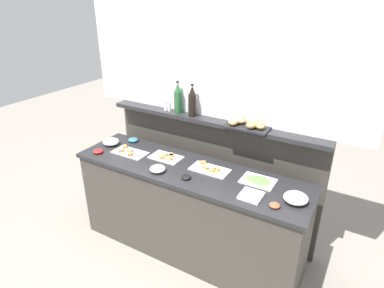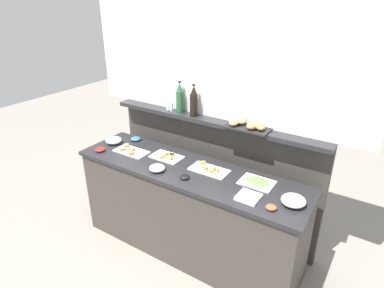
% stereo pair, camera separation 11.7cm
% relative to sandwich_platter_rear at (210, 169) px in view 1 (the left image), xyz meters
% --- Properties ---
extents(ground_plane, '(12.00, 12.00, 0.00)m').
position_rel_sandwich_platter_rear_xyz_m(ground_plane, '(-0.17, 0.52, -0.94)').
color(ground_plane, gray).
extents(buffet_counter, '(2.21, 0.61, 0.93)m').
position_rel_sandwich_platter_rear_xyz_m(buffet_counter, '(-0.17, -0.08, -0.47)').
color(buffet_counter, '#3D3833').
rests_on(buffet_counter, ground_plane).
extents(back_ledge_unit, '(2.23, 0.22, 1.27)m').
position_rel_sandwich_platter_rear_xyz_m(back_ledge_unit, '(-0.17, 0.40, -0.27)').
color(back_ledge_unit, '#3D3833').
rests_on(back_ledge_unit, ground_plane).
extents(upper_wall_panel, '(2.83, 0.08, 1.33)m').
position_rel_sandwich_platter_rear_xyz_m(upper_wall_panel, '(-0.17, 0.43, 1.00)').
color(upper_wall_panel, silver).
rests_on(upper_wall_panel, back_ledge_unit).
extents(sandwich_platter_rear, '(0.35, 0.18, 0.04)m').
position_rel_sandwich_platter_rear_xyz_m(sandwich_platter_rear, '(0.00, 0.00, 0.00)').
color(sandwich_platter_rear, white).
rests_on(sandwich_platter_rear, buffet_counter).
extents(sandwich_platter_side, '(0.35, 0.18, 0.04)m').
position_rel_sandwich_platter_rear_xyz_m(sandwich_platter_side, '(-0.84, -0.10, 0.00)').
color(sandwich_platter_side, silver).
rests_on(sandwich_platter_side, buffet_counter).
extents(sandwich_platter_front, '(0.30, 0.19, 0.04)m').
position_rel_sandwich_platter_rear_xyz_m(sandwich_platter_front, '(-0.46, -0.00, 0.00)').
color(sandwich_platter_front, white).
rests_on(sandwich_platter_front, buffet_counter).
extents(cold_cuts_platter, '(0.28, 0.21, 0.02)m').
position_rel_sandwich_platter_rear_xyz_m(cold_cuts_platter, '(0.44, 0.03, -0.00)').
color(cold_cuts_platter, white).
rests_on(cold_cuts_platter, buffet_counter).
extents(glass_bowl_large, '(0.19, 0.19, 0.07)m').
position_rel_sandwich_platter_rear_xyz_m(glass_bowl_large, '(0.79, -0.11, 0.02)').
color(glass_bowl_large, silver).
rests_on(glass_bowl_large, buffet_counter).
extents(glass_bowl_medium, '(0.14, 0.14, 0.06)m').
position_rel_sandwich_platter_rear_xyz_m(glass_bowl_medium, '(-0.38, -0.26, 0.02)').
color(glass_bowl_medium, silver).
rests_on(glass_bowl_medium, buffet_counter).
extents(glass_bowl_small, '(0.17, 0.17, 0.07)m').
position_rel_sandwich_platter_rear_xyz_m(glass_bowl_small, '(-1.13, -0.04, 0.02)').
color(glass_bowl_small, silver).
rests_on(glass_bowl_small, buffet_counter).
extents(condiment_bowl_cream, '(0.08, 0.08, 0.03)m').
position_rel_sandwich_platter_rear_xyz_m(condiment_bowl_cream, '(0.67, -0.25, 0.00)').
color(condiment_bowl_cream, brown).
rests_on(condiment_bowl_cream, buffet_counter).
extents(condiment_bowl_teal, '(0.08, 0.08, 0.03)m').
position_rel_sandwich_platter_rear_xyz_m(condiment_bowl_teal, '(-0.10, -0.23, 0.00)').
color(condiment_bowl_teal, black).
rests_on(condiment_bowl_teal, buffet_counter).
extents(condiment_bowl_dark, '(0.10, 0.10, 0.04)m').
position_rel_sandwich_platter_rear_xyz_m(condiment_bowl_dark, '(-1.11, -0.25, 0.01)').
color(condiment_bowl_dark, red).
rests_on(condiment_bowl_dark, buffet_counter).
extents(condiment_bowl_red, '(0.11, 0.11, 0.04)m').
position_rel_sandwich_platter_rear_xyz_m(condiment_bowl_red, '(-0.99, 0.14, 0.01)').
color(condiment_bowl_red, teal).
rests_on(condiment_bowl_red, buffet_counter).
extents(napkin_stack, '(0.17, 0.17, 0.02)m').
position_rel_sandwich_platter_rear_xyz_m(napkin_stack, '(0.47, -0.21, 0.00)').
color(napkin_stack, white).
rests_on(napkin_stack, buffet_counter).
extents(wine_bottle_dark, '(0.08, 0.08, 0.32)m').
position_rel_sandwich_platter_rear_xyz_m(wine_bottle_dark, '(-0.37, 0.32, 0.48)').
color(wine_bottle_dark, black).
rests_on(wine_bottle_dark, back_ledge_unit).
extents(wine_bottle_green, '(0.08, 0.08, 0.32)m').
position_rel_sandwich_platter_rear_xyz_m(wine_bottle_green, '(-0.54, 0.34, 0.48)').
color(wine_bottle_green, '#23562D').
rests_on(wine_bottle_green, back_ledge_unit).
extents(salt_shaker, '(0.03, 0.03, 0.09)m').
position_rel_sandwich_platter_rear_xyz_m(salt_shaker, '(-0.69, 0.33, 0.38)').
color(salt_shaker, white).
rests_on(salt_shaker, back_ledge_unit).
extents(pepper_shaker, '(0.03, 0.03, 0.09)m').
position_rel_sandwich_platter_rear_xyz_m(pepper_shaker, '(-0.64, 0.33, 0.38)').
color(pepper_shaker, white).
rests_on(pepper_shaker, back_ledge_unit).
extents(bread_basket, '(0.40, 0.28, 0.08)m').
position_rel_sandwich_platter_rear_xyz_m(bread_basket, '(0.19, 0.33, 0.37)').
color(bread_basket, black).
rests_on(bread_basket, back_ledge_unit).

